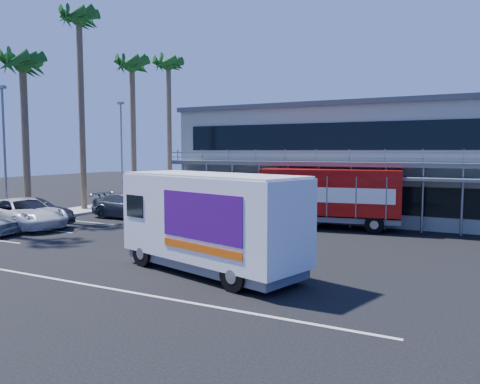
% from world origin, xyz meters
% --- Properties ---
extents(ground, '(120.00, 120.00, 0.00)m').
position_xyz_m(ground, '(0.00, 0.00, 0.00)').
color(ground, black).
rests_on(ground, ground).
extents(building, '(22.40, 12.00, 7.30)m').
position_xyz_m(building, '(3.00, 14.94, 3.66)').
color(building, '#99A092').
rests_on(building, ground).
extents(curb_strip, '(3.00, 32.00, 0.16)m').
position_xyz_m(curb_strip, '(-15.00, 6.00, 0.08)').
color(curb_strip, '#A5A399').
rests_on(curb_strip, ground).
extents(palm_c, '(2.80, 2.80, 10.75)m').
position_xyz_m(palm_c, '(-14.90, 3.00, 9.21)').
color(palm_c, brown).
rests_on(palm_c, ground).
extents(palm_d, '(2.80, 2.80, 14.75)m').
position_xyz_m(palm_d, '(-15.20, 8.00, 12.80)').
color(palm_d, brown).
rests_on(palm_d, ground).
extents(palm_e, '(2.80, 2.80, 12.25)m').
position_xyz_m(palm_e, '(-14.70, 13.00, 10.57)').
color(palm_e, brown).
rests_on(palm_e, ground).
extents(palm_f, '(2.80, 2.80, 13.25)m').
position_xyz_m(palm_f, '(-15.10, 18.50, 11.47)').
color(palm_f, brown).
rests_on(palm_f, ground).
extents(light_pole_near, '(0.50, 0.25, 8.09)m').
position_xyz_m(light_pole_near, '(-14.20, 1.00, 4.50)').
color(light_pole_near, gray).
rests_on(light_pole_near, ground).
extents(light_pole_far, '(0.50, 0.25, 8.09)m').
position_xyz_m(light_pole_far, '(-14.20, 11.00, 4.50)').
color(light_pole_far, gray).
rests_on(light_pole_far, ground).
extents(red_truck, '(10.13, 3.78, 3.33)m').
position_xyz_m(red_truck, '(2.32, 8.40, 1.83)').
color(red_truck, '#9E200C').
rests_on(red_truck, ground).
extents(white_van, '(7.66, 4.39, 3.54)m').
position_xyz_m(white_van, '(1.99, -2.84, 1.88)').
color(white_van, white).
rests_on(white_van, ground).
extents(parked_car_b, '(5.15, 2.58, 1.62)m').
position_xyz_m(parked_car_b, '(-12.50, 1.20, 0.81)').
color(parked_car_b, black).
rests_on(parked_car_b, ground).
extents(parked_car_c, '(6.46, 3.91, 1.68)m').
position_xyz_m(parked_car_c, '(-12.50, 0.80, 0.84)').
color(parked_car_c, silver).
rests_on(parked_car_c, ground).
extents(parked_car_d, '(5.67, 2.38, 1.64)m').
position_xyz_m(parked_car_d, '(-9.50, 6.48, 0.82)').
color(parked_car_d, '#333944').
rests_on(parked_car_d, ground).
extents(parked_car_e, '(4.41, 2.98, 1.39)m').
position_xyz_m(parked_car_e, '(-9.50, 10.80, 0.70)').
color(parked_car_e, slate).
rests_on(parked_car_e, ground).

